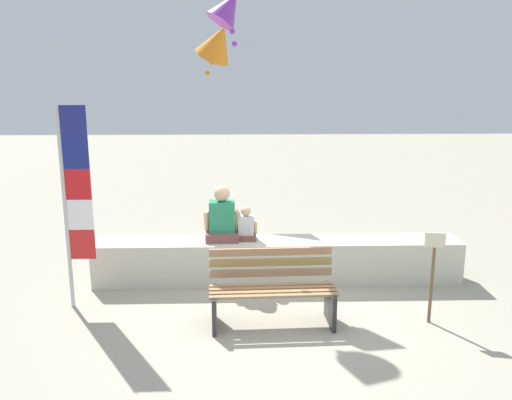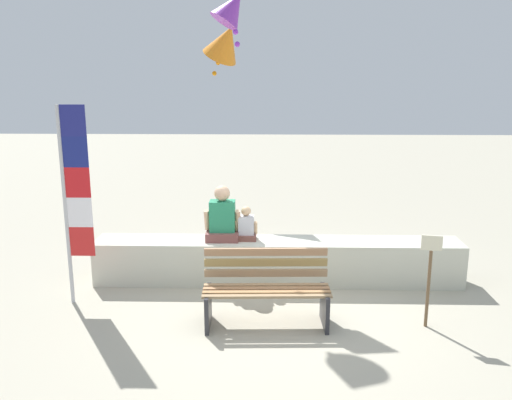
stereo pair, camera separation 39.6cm
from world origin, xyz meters
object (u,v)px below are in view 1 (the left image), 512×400
at_px(park_bench, 272,291).
at_px(kite_orange, 218,42).
at_px(sign_post, 433,269).
at_px(person_child, 246,227).
at_px(person_adult, 222,219).
at_px(kite_purple, 228,8).
at_px(flag_banner, 73,195).

xyz_separation_m(park_bench, kite_orange, (-0.76, 3.74, 3.10)).
bearing_deg(sign_post, person_child, 147.41).
height_order(park_bench, person_child, person_child).
bearing_deg(park_bench, sign_post, -1.72).
height_order(person_adult, kite_purple, kite_purple).
relative_size(park_bench, kite_purple, 1.69).
relative_size(park_bench, sign_post, 1.35).
relative_size(person_child, kite_orange, 0.47).
relative_size(person_adult, flag_banner, 0.31).
relative_size(park_bench, flag_banner, 0.59).
bearing_deg(kite_purple, person_child, -76.87).
distance_m(flag_banner, kite_purple, 3.62).
bearing_deg(park_bench, person_adult, 115.17).
height_order(kite_purple, kite_orange, kite_purple).
relative_size(flag_banner, kite_purple, 2.85).
relative_size(person_adult, sign_post, 0.70).
distance_m(park_bench, kite_purple, 4.30).
bearing_deg(flag_banner, park_bench, -12.05).
bearing_deg(flag_banner, sign_post, -7.58).
relative_size(park_bench, person_adult, 1.93).
bearing_deg(person_child, flag_banner, -158.83).
height_order(park_bench, person_adult, person_adult).
relative_size(flag_banner, sign_post, 2.28).
distance_m(kite_purple, kite_orange, 1.42).
bearing_deg(flag_banner, person_adult, 24.66).
bearing_deg(kite_orange, sign_post, -54.73).
relative_size(person_child, flag_banner, 0.19).
distance_m(person_child, kite_orange, 3.62).
height_order(person_adult, flag_banner, flag_banner).
distance_m(park_bench, kite_orange, 4.92).
bearing_deg(sign_post, kite_purple, 135.19).
bearing_deg(sign_post, kite_orange, 125.27).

